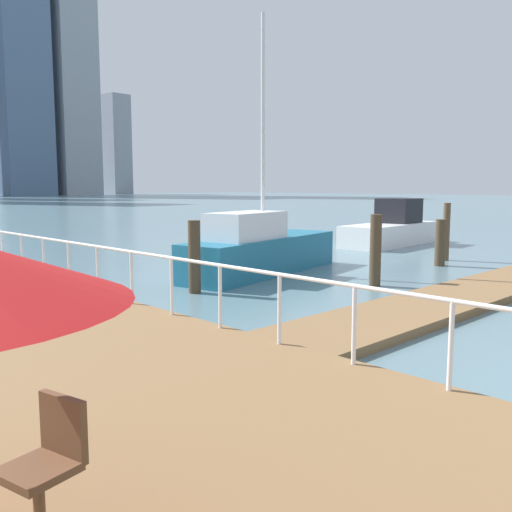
{
  "coord_description": "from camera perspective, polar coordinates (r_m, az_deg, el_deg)",
  "views": [
    {
      "loc": [
        -9.12,
        0.0,
        2.75
      ],
      "look_at": [
        -1.21,
        8.03,
        1.33
      ],
      "focal_mm": 39.44,
      "sensor_mm": 36.0,
      "label": 1
    }
  ],
  "objects": [
    {
      "name": "moored_boat_1",
      "position": [
        27.01,
        13.63,
        2.69
      ],
      "size": [
        6.27,
        2.48,
        2.14
      ],
      "color": "white",
      "rests_on": "ground_plane"
    },
    {
      "name": "dock_piling_0",
      "position": [
        20.27,
        18.18,
        1.29
      ],
      "size": [
        0.35,
        0.35,
        1.6
      ],
      "primitive_type": "cylinder",
      "color": "#473826",
      "rests_on": "ground_plane"
    },
    {
      "name": "ground_plane",
      "position": [
        22.15,
        -19.88,
        -0.39
      ],
      "size": [
        300.0,
        300.0,
        0.0
      ],
      "primitive_type": "plane",
      "color": "slate"
    },
    {
      "name": "cafe_chair_0",
      "position": [
        4.31,
        -20.21,
        -18.3
      ],
      "size": [
        0.55,
        0.53,
        0.9
      ],
      "color": "brown",
      "rests_on": "boardwalk"
    },
    {
      "name": "skyline_tower_5",
      "position": [
        169.44,
        -22.81,
        20.37
      ],
      "size": [
        13.04,
        12.56,
        86.0
      ],
      "primitive_type": "cube",
      "rotation": [
        0.0,
        0.0,
        -0.09
      ],
      "color": "slate",
      "rests_on": "ground_plane"
    },
    {
      "name": "dock_piling_1",
      "position": [
        21.81,
        18.73,
        2.34
      ],
      "size": [
        0.25,
        0.25,
        2.12
      ],
      "primitive_type": "cylinder",
      "color": "brown",
      "rests_on": "ground_plane"
    },
    {
      "name": "boardwalk_railing",
      "position": [
        10.84,
        -10.66,
        -1.11
      ],
      "size": [
        0.06,
        25.55,
        1.08
      ],
      "color": "white",
      "rests_on": "boardwalk"
    },
    {
      "name": "moored_boat_3",
      "position": [
        17.48,
        0.38,
        0.7
      ],
      "size": [
        6.81,
        2.98,
        7.88
      ],
      "color": "#1E6B8C",
      "rests_on": "ground_plane"
    },
    {
      "name": "skyline_tower_6",
      "position": [
        173.56,
        -18.44,
        18.36
      ],
      "size": [
        11.05,
        13.92,
        74.99
      ],
      "primitive_type": "cube",
      "rotation": [
        0.0,
        0.0,
        0.0
      ],
      "color": "#8C939E",
      "rests_on": "ground_plane"
    },
    {
      "name": "skyline_tower_7",
      "position": [
        186.14,
        -14.39,
        10.82
      ],
      "size": [
        7.46,
        12.33,
        30.64
      ],
      "primitive_type": "cube",
      "rotation": [
        0.0,
        0.0,
        0.07
      ],
      "color": "#8C939E",
      "rests_on": "ground_plane"
    },
    {
      "name": "floating_dock",
      "position": [
        14.78,
        20.62,
        -3.67
      ],
      "size": [
        15.21,
        2.0,
        0.18
      ],
      "primitive_type": "cube",
      "color": "olive",
      "rests_on": "ground_plane"
    },
    {
      "name": "dock_piling_4",
      "position": [
        14.44,
        -6.27,
        -0.09
      ],
      "size": [
        0.31,
        0.31,
        1.87
      ],
      "primitive_type": "cylinder",
      "color": "#473826",
      "rests_on": "ground_plane"
    },
    {
      "name": "dock_piling_2",
      "position": [
        15.67,
        12.03,
        0.55
      ],
      "size": [
        0.31,
        0.31,
        1.97
      ],
      "primitive_type": "cylinder",
      "color": "#473826",
      "rests_on": "ground_plane"
    }
  ]
}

